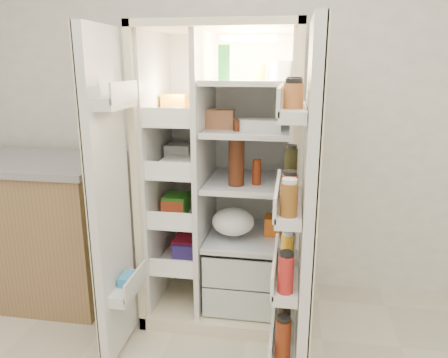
# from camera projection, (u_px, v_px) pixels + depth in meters

# --- Properties ---
(wall_back) EXTENTS (4.00, 0.02, 2.70)m
(wall_back) POSITION_uv_depth(u_px,v_px,m) (261.00, 99.00, 2.86)
(wall_back) COLOR white
(wall_back) RESTS_ON floor
(refrigerator) EXTENTS (0.92, 0.70, 1.80)m
(refrigerator) POSITION_uv_depth(u_px,v_px,m) (227.00, 199.00, 2.72)
(refrigerator) COLOR beige
(refrigerator) RESTS_ON floor
(freezer_door) EXTENTS (0.15, 0.40, 1.72)m
(freezer_door) POSITION_uv_depth(u_px,v_px,m) (110.00, 202.00, 2.19)
(freezer_door) COLOR silver
(freezer_door) RESTS_ON floor
(fridge_door) EXTENTS (0.17, 0.58, 1.72)m
(fridge_door) POSITION_uv_depth(u_px,v_px,m) (303.00, 222.00, 1.95)
(fridge_door) COLOR silver
(fridge_door) RESTS_ON floor
(kitchen_counter) EXTENTS (1.34, 0.71, 0.97)m
(kitchen_counter) POSITION_uv_depth(u_px,v_px,m) (20.00, 226.00, 2.94)
(kitchen_counter) COLOR #8D6446
(kitchen_counter) RESTS_ON floor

